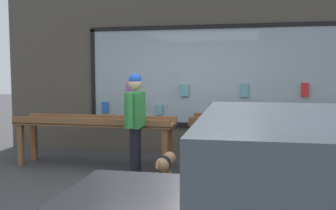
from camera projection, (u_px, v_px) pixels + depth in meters
ground_plane at (168, 191)px, 5.11m from camera, size 40.00×40.00×0.00m
shopfront_facade at (197, 65)px, 7.27m from camera, size 7.94×0.29×3.59m
display_table_left at (95, 126)px, 6.44m from camera, size 2.78×0.62×0.86m
display_table_right at (280, 128)px, 5.79m from camera, size 2.78×0.70×0.93m
person_browsing at (135, 117)px, 5.78m from camera, size 0.23×0.64×1.60m
small_dog at (165, 163)px, 5.43m from camera, size 0.28×0.55×0.44m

